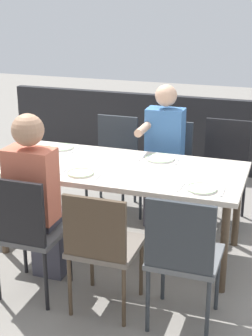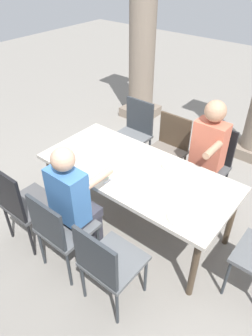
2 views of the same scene
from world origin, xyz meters
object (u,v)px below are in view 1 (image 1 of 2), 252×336
(chair_west_south, at_px, (224,166))
(plate_0, at_px, (202,189))
(plate_3, at_px, (61,147))
(diner_man_white, at_px, (163,151))
(chair_east_north, at_px, (26,228))
(chair_mid_north, at_px, (102,243))
(diner_woman_green, at_px, (36,196))
(plate_1, at_px, (160,158))
(chair_mid_south, at_px, (168,161))
(plate_2, at_px, (81,173))
(chair_east_south, at_px, (114,156))
(chair_west_north, at_px, (183,253))
(dining_table, at_px, (121,174))

(chair_west_south, relative_size, plate_0, 4.33)
(plate_3, bearing_deg, diner_man_white, -155.88)
(diner_man_white, bearing_deg, chair_east_north, 70.31)
(chair_mid_north, distance_m, plate_3, 1.46)
(diner_woman_green, distance_m, plate_1, 1.16)
(chair_mid_south, relative_size, plate_1, 3.63)
(diner_woman_green, xyz_separation_m, plate_3, (0.29, -0.99, 0.04))
(chair_west_south, relative_size, plate_2, 4.57)
(chair_mid_south, distance_m, diner_woman_green, 1.68)
(chair_east_north, height_order, diner_man_white, diner_man_white)
(chair_east_south, relative_size, diner_man_white, 0.70)
(chair_west_south, xyz_separation_m, plate_0, (0.00, 1.17, 0.21))
(chair_mid_south, distance_m, chair_east_north, 1.83)
(chair_west_north, relative_size, diner_woman_green, 0.71)
(dining_table, relative_size, chair_west_south, 2.07)
(chair_west_north, height_order, plate_0, chair_west_north)
(dining_table, height_order, plate_0, plate_0)
(dining_table, distance_m, chair_east_south, 0.97)
(diner_man_white, relative_size, plate_1, 5.23)
(dining_table, height_order, chair_mid_south, chair_mid_south)
(chair_east_north, height_order, plate_0, chair_east_north)
(plate_1, bearing_deg, chair_mid_north, 86.13)
(dining_table, distance_m, chair_east_north, 0.97)
(chair_east_south, distance_m, plate_3, 0.69)
(plate_1, bearing_deg, chair_east_south, -43.42)
(chair_mid_south, bearing_deg, chair_west_south, -179.08)
(plate_3, bearing_deg, plate_0, 157.35)
(dining_table, bearing_deg, chair_west_north, 129.07)
(chair_east_north, distance_m, chair_east_south, 1.75)
(chair_east_south, bearing_deg, chair_mid_north, 107.67)
(plate_0, bearing_deg, plate_2, -1.20)
(chair_west_north, relative_size, chair_east_north, 1.00)
(chair_west_north, xyz_separation_m, plate_1, (0.46, -1.15, 0.20))
(chair_west_north, bearing_deg, chair_mid_south, -72.80)
(chair_west_north, relative_size, chair_east_south, 1.04)
(diner_man_white, height_order, plate_3, diner_man_white)
(chair_mid_north, relative_size, chair_mid_south, 0.99)
(chair_west_south, bearing_deg, plate_0, 89.77)
(chair_west_north, xyz_separation_m, diner_woman_green, (1.10, -0.17, 0.17))
(chair_west_north, height_order, plate_2, chair_west_north)
(plate_1, bearing_deg, chair_west_south, -127.42)
(diner_man_white, relative_size, plate_3, 5.52)
(chair_mid_south, xyz_separation_m, plate_2, (0.41, 1.14, 0.22))
(chair_mid_south, relative_size, plate_3, 3.83)
(chair_mid_north, distance_m, chair_east_north, 0.56)
(chair_west_north, height_order, diner_man_white, diner_man_white)
(chair_west_south, relative_size, plate_3, 4.07)
(diner_man_white, distance_m, plate_2, 1.02)
(plate_1, distance_m, plate_3, 0.93)
(chair_west_south, bearing_deg, plate_3, 22.92)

